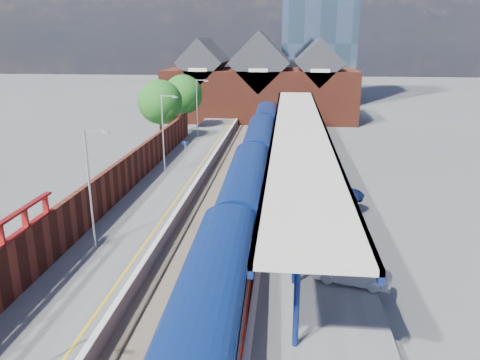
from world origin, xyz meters
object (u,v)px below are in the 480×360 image
at_px(parked_car_dark, 320,173).
at_px(lamp_post_b, 91,182).
at_px(lamp_post_c, 164,129).
at_px(platform_sign, 185,150).
at_px(lamp_post_d, 198,105).
at_px(train, 254,158).
at_px(parked_car_blue, 339,192).
at_px(parked_car_silver, 353,272).

bearing_deg(parked_car_dark, lamp_post_b, 148.72).
bearing_deg(lamp_post_b, parked_car_dark, 47.47).
relative_size(lamp_post_c, platform_sign, 2.80).
height_order(lamp_post_d, platform_sign, lamp_post_d).
xyz_separation_m(train, lamp_post_c, (-7.86, -1.58, 2.87)).
relative_size(lamp_post_b, parked_car_dark, 1.77).
relative_size(platform_sign, parked_car_dark, 0.63).
distance_m(platform_sign, parked_car_dark, 12.80).
bearing_deg(platform_sign, train, -3.69).
height_order(train, lamp_post_b, lamp_post_b).
relative_size(lamp_post_b, lamp_post_d, 1.00).
distance_m(train, lamp_post_b, 19.47).
distance_m(lamp_post_c, parked_car_dark, 14.20).
relative_size(lamp_post_d, parked_car_dark, 1.77).
distance_m(lamp_post_d, parked_car_dark, 22.14).
bearing_deg(lamp_post_b, lamp_post_c, 90.00).
relative_size(train, parked_car_blue, 17.30).
xyz_separation_m(train, parked_car_blue, (7.00, -7.40, -0.59)).
height_order(lamp_post_c, parked_car_silver, lamp_post_c).
bearing_deg(platform_sign, parked_car_blue, -30.08).
bearing_deg(train, parked_car_silver, -72.57).
distance_m(lamp_post_c, lamp_post_d, 16.00).
height_order(parked_car_silver, parked_car_blue, parked_car_silver).
bearing_deg(lamp_post_b, train, 65.92).
bearing_deg(lamp_post_c, parked_car_dark, -4.19).
bearing_deg(lamp_post_b, parked_car_blue, 34.44).
height_order(lamp_post_b, parked_car_silver, lamp_post_b).
height_order(parked_car_silver, parked_car_dark, parked_car_silver).
xyz_separation_m(lamp_post_c, lamp_post_d, (0.00, 16.00, 0.00)).
bearing_deg(lamp_post_d, parked_car_blue, -55.75).
distance_m(platform_sign, parked_car_silver, 24.46).
xyz_separation_m(parked_car_silver, parked_car_blue, (0.61, 12.95, -0.08)).
bearing_deg(parked_car_silver, lamp_post_c, 52.76).
xyz_separation_m(lamp_post_b, parked_car_dark, (13.75, 14.99, -3.42)).
distance_m(lamp_post_b, parked_car_dark, 20.63).
xyz_separation_m(lamp_post_b, lamp_post_d, (0.00, 32.00, 0.00)).
relative_size(lamp_post_b, platform_sign, 2.80).
xyz_separation_m(lamp_post_c, parked_car_silver, (14.24, -18.76, -3.38)).
height_order(lamp_post_c, lamp_post_d, same).
bearing_deg(lamp_post_d, parked_car_silver, -67.72).
bearing_deg(parked_car_dark, lamp_post_d, 50.20).
bearing_deg(parked_car_silver, train, 32.99).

